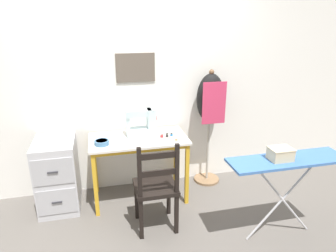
{
  "coord_description": "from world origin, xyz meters",
  "views": [
    {
      "loc": [
        -0.39,
        -2.75,
        1.96
      ],
      "look_at": [
        0.33,
        0.25,
        0.87
      ],
      "focal_mm": 32.0,
      "sensor_mm": 36.0,
      "label": 1
    }
  ],
  "objects_px": {
    "thread_spool_near_machine": "(162,136)",
    "storage_box": "(281,154)",
    "ironing_board": "(288,164)",
    "dress_form": "(210,104)",
    "sewing_machine": "(143,123)",
    "scissors": "(179,140)",
    "thread_spool_far_edge": "(172,135)",
    "wooden_chair": "(156,188)",
    "filing_cabinet": "(58,174)",
    "thread_spool_mid_table": "(167,135)",
    "fabric_bowl": "(102,142)"
  },
  "relations": [
    {
      "from": "thread_spool_far_edge",
      "to": "wooden_chair",
      "type": "relative_size",
      "value": 0.04
    },
    {
      "from": "thread_spool_near_machine",
      "to": "dress_form",
      "type": "bearing_deg",
      "value": 20.15
    },
    {
      "from": "scissors",
      "to": "ironing_board",
      "type": "bearing_deg",
      "value": -44.76
    },
    {
      "from": "thread_spool_near_machine",
      "to": "thread_spool_mid_table",
      "type": "height_order",
      "value": "thread_spool_mid_table"
    },
    {
      "from": "scissors",
      "to": "dress_form",
      "type": "xyz_separation_m",
      "value": [
        0.48,
        0.36,
        0.27
      ]
    },
    {
      "from": "fabric_bowl",
      "to": "thread_spool_far_edge",
      "type": "distance_m",
      "value": 0.76
    },
    {
      "from": "scissors",
      "to": "ironing_board",
      "type": "height_order",
      "value": "ironing_board"
    },
    {
      "from": "sewing_machine",
      "to": "thread_spool_near_machine",
      "type": "distance_m",
      "value": 0.25
    },
    {
      "from": "wooden_chair",
      "to": "filing_cabinet",
      "type": "distance_m",
      "value": 1.14
    },
    {
      "from": "scissors",
      "to": "sewing_machine",
      "type": "bearing_deg",
      "value": 144.42
    },
    {
      "from": "thread_spool_near_machine",
      "to": "storage_box",
      "type": "height_order",
      "value": "storage_box"
    },
    {
      "from": "scissors",
      "to": "filing_cabinet",
      "type": "height_order",
      "value": "filing_cabinet"
    },
    {
      "from": "wooden_chair",
      "to": "thread_spool_far_edge",
      "type": "bearing_deg",
      "value": 62.0
    },
    {
      "from": "sewing_machine",
      "to": "scissors",
      "type": "height_order",
      "value": "sewing_machine"
    },
    {
      "from": "ironing_board",
      "to": "dress_form",
      "type": "bearing_deg",
      "value": 105.0
    },
    {
      "from": "sewing_machine",
      "to": "scissors",
      "type": "relative_size",
      "value": 2.48
    },
    {
      "from": "fabric_bowl",
      "to": "storage_box",
      "type": "relative_size",
      "value": 0.76
    },
    {
      "from": "fabric_bowl",
      "to": "dress_form",
      "type": "xyz_separation_m",
      "value": [
        1.29,
        0.29,
        0.25
      ]
    },
    {
      "from": "scissors",
      "to": "thread_spool_far_edge",
      "type": "relative_size",
      "value": 3.8
    },
    {
      "from": "sewing_machine",
      "to": "storage_box",
      "type": "distance_m",
      "value": 1.47
    },
    {
      "from": "wooden_chair",
      "to": "storage_box",
      "type": "relative_size",
      "value": 4.69
    },
    {
      "from": "ironing_board",
      "to": "wooden_chair",
      "type": "bearing_deg",
      "value": 161.27
    },
    {
      "from": "fabric_bowl",
      "to": "thread_spool_far_edge",
      "type": "height_order",
      "value": "fabric_bowl"
    },
    {
      "from": "thread_spool_far_edge",
      "to": "dress_form",
      "type": "distance_m",
      "value": 0.63
    },
    {
      "from": "filing_cabinet",
      "to": "storage_box",
      "type": "xyz_separation_m",
      "value": [
        2.0,
        -0.99,
        0.47
      ]
    },
    {
      "from": "scissors",
      "to": "thread_spool_mid_table",
      "type": "height_order",
      "value": "thread_spool_mid_table"
    },
    {
      "from": "fabric_bowl",
      "to": "filing_cabinet",
      "type": "height_order",
      "value": "fabric_bowl"
    },
    {
      "from": "ironing_board",
      "to": "storage_box",
      "type": "relative_size",
      "value": 5.42
    },
    {
      "from": "dress_form",
      "to": "wooden_chair",
      "type": "bearing_deg",
      "value": -136.91
    },
    {
      "from": "thread_spool_far_edge",
      "to": "wooden_chair",
      "type": "bearing_deg",
      "value": -118.0
    },
    {
      "from": "fabric_bowl",
      "to": "thread_spool_mid_table",
      "type": "xyz_separation_m",
      "value": [
        0.71,
        0.05,
        -0.0
      ]
    },
    {
      "from": "ironing_board",
      "to": "filing_cabinet",
      "type": "bearing_deg",
      "value": 154.53
    },
    {
      "from": "sewing_machine",
      "to": "thread_spool_far_edge",
      "type": "bearing_deg",
      "value": -19.53
    },
    {
      "from": "storage_box",
      "to": "thread_spool_far_edge",
      "type": "bearing_deg",
      "value": 129.22
    },
    {
      "from": "storage_box",
      "to": "scissors",
      "type": "bearing_deg",
      "value": 132.15
    },
    {
      "from": "thread_spool_near_machine",
      "to": "filing_cabinet",
      "type": "relative_size",
      "value": 0.06
    },
    {
      "from": "fabric_bowl",
      "to": "scissors",
      "type": "bearing_deg",
      "value": -5.27
    },
    {
      "from": "thread_spool_near_machine",
      "to": "thread_spool_far_edge",
      "type": "distance_m",
      "value": 0.11
    },
    {
      "from": "thread_spool_far_edge",
      "to": "dress_form",
      "type": "height_order",
      "value": "dress_form"
    },
    {
      "from": "sewing_machine",
      "to": "scissors",
      "type": "distance_m",
      "value": 0.45
    },
    {
      "from": "storage_box",
      "to": "wooden_chair",
      "type": "bearing_deg",
      "value": 160.03
    },
    {
      "from": "filing_cabinet",
      "to": "thread_spool_near_machine",
      "type": "bearing_deg",
      "value": -4.28
    },
    {
      "from": "sewing_machine",
      "to": "dress_form",
      "type": "bearing_deg",
      "value": 7.79
    },
    {
      "from": "storage_box",
      "to": "thread_spool_near_machine",
      "type": "bearing_deg",
      "value": 133.67
    },
    {
      "from": "sewing_machine",
      "to": "ironing_board",
      "type": "distance_m",
      "value": 1.53
    },
    {
      "from": "sewing_machine",
      "to": "storage_box",
      "type": "relative_size",
      "value": 1.7
    },
    {
      "from": "sewing_machine",
      "to": "filing_cabinet",
      "type": "relative_size",
      "value": 0.44
    },
    {
      "from": "sewing_machine",
      "to": "filing_cabinet",
      "type": "distance_m",
      "value": 1.07
    },
    {
      "from": "thread_spool_mid_table",
      "to": "dress_form",
      "type": "relative_size",
      "value": 0.03
    },
    {
      "from": "scissors",
      "to": "thread_spool_far_edge",
      "type": "bearing_deg",
      "value": 108.52
    }
  ]
}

